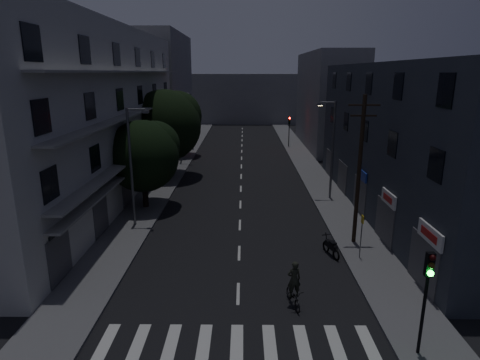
{
  "coord_description": "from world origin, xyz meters",
  "views": [
    {
      "loc": [
        0.25,
        -15.29,
        10.38
      ],
      "look_at": [
        0.0,
        12.0,
        3.0
      ],
      "focal_mm": 30.0,
      "sensor_mm": 36.0,
      "label": 1
    }
  ],
  "objects_px": {
    "motorcycle": "(331,248)",
    "cyclist": "(294,291)",
    "traffic_signal_near": "(428,283)",
    "utility_pole": "(359,168)",
    "bus_stop_sign": "(362,229)"
  },
  "relations": [
    {
      "from": "bus_stop_sign",
      "to": "traffic_signal_near",
      "type": "bearing_deg",
      "value": -90.29
    },
    {
      "from": "utility_pole",
      "to": "cyclist",
      "type": "distance_m",
      "value": 9.27
    },
    {
      "from": "cyclist",
      "to": "utility_pole",
      "type": "bearing_deg",
      "value": 43.64
    },
    {
      "from": "utility_pole",
      "to": "traffic_signal_near",
      "type": "bearing_deg",
      "value": -91.63
    },
    {
      "from": "utility_pole",
      "to": "cyclist",
      "type": "height_order",
      "value": "utility_pole"
    },
    {
      "from": "traffic_signal_near",
      "to": "utility_pole",
      "type": "relative_size",
      "value": 0.46
    },
    {
      "from": "traffic_signal_near",
      "to": "cyclist",
      "type": "height_order",
      "value": "traffic_signal_near"
    },
    {
      "from": "motorcycle",
      "to": "cyclist",
      "type": "height_order",
      "value": "cyclist"
    },
    {
      "from": "utility_pole",
      "to": "motorcycle",
      "type": "height_order",
      "value": "utility_pole"
    },
    {
      "from": "cyclist",
      "to": "motorcycle",
      "type": "bearing_deg",
      "value": 48.9
    },
    {
      "from": "cyclist",
      "to": "bus_stop_sign",
      "type": "bearing_deg",
      "value": 34.45
    },
    {
      "from": "traffic_signal_near",
      "to": "bus_stop_sign",
      "type": "xyz_separation_m",
      "value": [
        0.04,
        8.08,
        -1.21
      ]
    },
    {
      "from": "motorcycle",
      "to": "cyclist",
      "type": "distance_m",
      "value": 5.94
    },
    {
      "from": "traffic_signal_near",
      "to": "motorcycle",
      "type": "distance_m",
      "value": 9.13
    },
    {
      "from": "traffic_signal_near",
      "to": "motorcycle",
      "type": "height_order",
      "value": "traffic_signal_near"
    }
  ]
}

